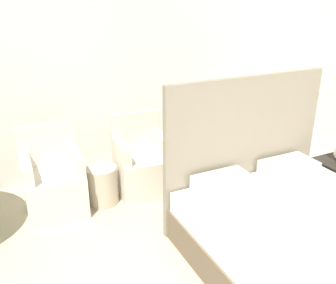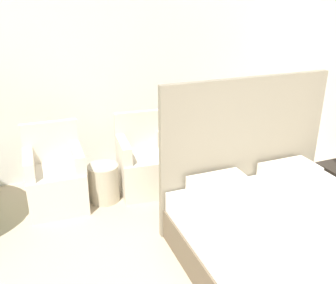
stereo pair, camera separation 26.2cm
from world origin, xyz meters
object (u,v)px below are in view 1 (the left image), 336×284
bed (304,237)px  armchair_near_window_right (143,167)px  armchair_near_window_left (54,186)px  side_table (102,185)px

bed → armchair_near_window_right: bed is taller
bed → armchair_near_window_right: (-0.71, 1.79, 0.01)m
armchair_near_window_right → armchair_near_window_left: bearing=-175.2°
bed → side_table: 2.12m
armchair_near_window_left → side_table: size_ratio=2.13×
bed → armchair_near_window_right: 1.92m
bed → armchair_near_window_left: (-1.71, 1.79, 0.01)m
bed → armchair_near_window_left: 2.47m
bed → armchair_near_window_right: size_ratio=2.19×
armchair_near_window_right → side_table: size_ratio=2.13×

